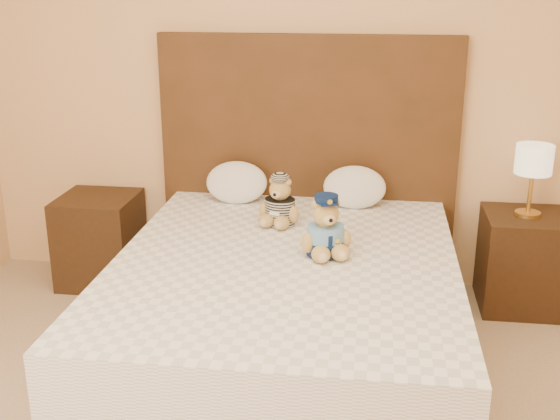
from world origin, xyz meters
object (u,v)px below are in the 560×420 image
object	(u,v)px
nightstand_right	(522,261)
pillow_left	(237,180)
teddy_prisoner	(280,201)
bed	(285,311)
pillow_right	(355,185)
nightstand_left	(100,240)
lamp	(534,163)
teddy_police	(326,226)

from	to	relation	value
nightstand_right	pillow_left	xyz separation A→B (m)	(-1.65, 0.03, 0.40)
nightstand_right	teddy_prisoner	bearing A→B (deg)	-166.20
bed	teddy_prisoner	size ratio (longest dim) A/B	7.60
pillow_right	teddy_prisoner	bearing A→B (deg)	-136.61
nightstand_left	teddy_prisoner	xyz separation A→B (m)	(1.16, -0.33, 0.41)
pillow_left	bed	bearing A→B (deg)	-64.47
nightstand_right	lamp	xyz separation A→B (m)	(-0.00, 0.00, 0.57)
nightstand_left	lamp	size ratio (longest dim) A/B	1.38
bed	lamp	bearing A→B (deg)	32.62
teddy_police	teddy_prisoner	world-z (taller)	teddy_police
lamp	pillow_left	distance (m)	1.66
nightstand_right	teddy_police	bearing A→B (deg)	-145.57
pillow_left	pillow_right	bearing A→B (deg)	0.00
nightstand_left	pillow_right	xyz separation A→B (m)	(1.54, 0.03, 0.40)
nightstand_right	pillow_right	distance (m)	1.04
lamp	teddy_prisoner	world-z (taller)	lamp
pillow_left	teddy_police	bearing A→B (deg)	-52.87
bed	lamp	world-z (taller)	lamp
bed	pillow_right	distance (m)	0.97
nightstand_right	lamp	size ratio (longest dim) A/B	1.38
teddy_police	teddy_prisoner	distance (m)	0.49
lamp	pillow_left	bearing A→B (deg)	178.96
nightstand_right	teddy_police	distance (m)	1.36
pillow_left	nightstand_left	bearing A→B (deg)	-177.99
bed	nightstand_right	size ratio (longest dim) A/B	3.64
lamp	teddy_prisoner	distance (m)	1.39
nightstand_right	pillow_right	size ratio (longest dim) A/B	1.54
bed	nightstand_right	xyz separation A→B (m)	(1.25, 0.80, -0.00)
nightstand_left	nightstand_right	world-z (taller)	same
pillow_left	pillow_right	world-z (taller)	pillow_left
lamp	nightstand_left	bearing A→B (deg)	180.00
teddy_police	pillow_left	size ratio (longest dim) A/B	0.82
bed	teddy_police	size ratio (longest dim) A/B	6.78
nightstand_right	teddy_prisoner	xyz separation A→B (m)	(-1.34, -0.33, 0.41)
teddy_prisoner	pillow_right	world-z (taller)	teddy_prisoner
bed	teddy_prisoner	world-z (taller)	teddy_prisoner
bed	nightstand_right	distance (m)	1.48
teddy_prisoner	teddy_police	bearing A→B (deg)	-39.96
teddy_prisoner	nightstand_left	bearing A→B (deg)	-179.77
nightstand_right	teddy_prisoner	world-z (taller)	teddy_prisoner
nightstand_left	pillow_right	distance (m)	1.59
nightstand_left	teddy_police	distance (m)	1.66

